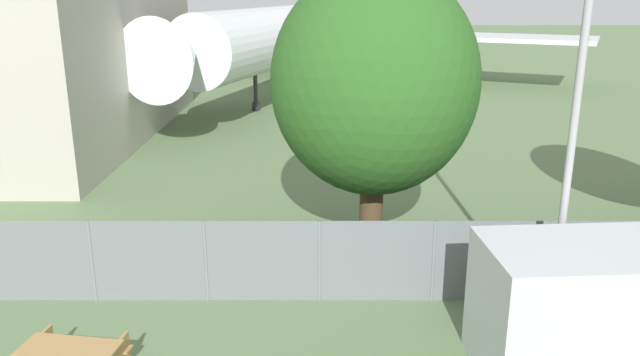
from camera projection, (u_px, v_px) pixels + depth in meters
The scene contains 5 objects.
perimeter_fence at pixel (318, 261), 13.92m from camera, with size 56.07×0.07×1.93m.
airplane at pixel (321, 28), 47.08m from camera, with size 38.64×46.29×11.20m.
portable_cabin at pixel (607, 309), 11.28m from camera, with size 4.77×2.53×2.49m.
tree_near_hangar at pixel (372, 83), 15.48m from camera, with size 5.18×5.18×7.44m.
light_mast at pixel (578, 76), 11.66m from camera, with size 0.44×0.44×8.69m.
Camera 1 is at (0.01, -3.12, 6.81)m, focal length 35.00 mm.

